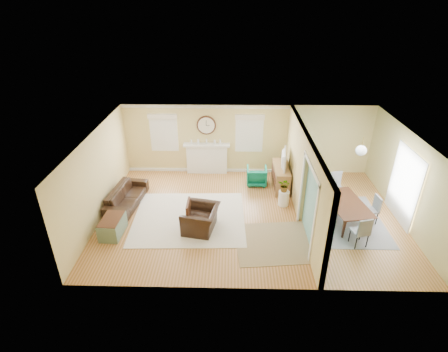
{
  "coord_description": "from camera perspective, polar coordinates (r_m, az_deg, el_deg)",
  "views": [
    {
      "loc": [
        -0.58,
        -8.95,
        6.07
      ],
      "look_at": [
        -0.8,
        0.3,
        1.2
      ],
      "focal_mm": 28.0,
      "sensor_mm": 36.0,
      "label": 1
    }
  ],
  "objects": [
    {
      "name": "eames_chair",
      "position": [
        10.05,
        -3.78,
        -6.99
      ],
      "size": [
        1.13,
        1.23,
        0.7
      ],
      "primitive_type": "imported",
      "rotation": [
        0.0,
        0.0,
        -1.77
      ],
      "color": "black",
      "rests_on": "floor"
    },
    {
      "name": "wall_clock",
      "position": [
        12.67,
        -2.91,
        8.28
      ],
      "size": [
        0.7,
        0.07,
        0.7
      ],
      "color": "#4B2313",
      "rests_on": "wall_back"
    },
    {
      "name": "wall_back",
      "position": [
        12.87,
        3.87,
        5.96
      ],
      "size": [
        9.0,
        0.02,
        2.6
      ],
      "primitive_type": "cube",
      "color": "#D4BE7A",
      "rests_on": "ground"
    },
    {
      "name": "rug_cream",
      "position": [
        10.72,
        -5.69,
        -6.8
      ],
      "size": [
        3.41,
        2.99,
        0.02
      ],
      "primitive_type": "cube",
      "rotation": [
        0.0,
        0.0,
        0.03
      ],
      "color": "silver",
      "rests_on": "floor"
    },
    {
      "name": "window_right",
      "position": [
        12.7,
        4.16,
        7.38
      ],
      "size": [
        1.05,
        0.13,
        1.42
      ],
      "color": "white",
      "rests_on": "wall_back"
    },
    {
      "name": "fireplace",
      "position": [
        13.06,
        -2.8,
        2.96
      ],
      "size": [
        1.7,
        0.3,
        1.17
      ],
      "color": "white",
      "rests_on": "ground"
    },
    {
      "name": "tv",
      "position": [
        11.97,
        9.39,
        2.8
      ],
      "size": [
        0.27,
        1.03,
        0.59
      ],
      "primitive_type": "imported",
      "rotation": [
        0.0,
        0.0,
        1.44
      ],
      "color": "black",
      "rests_on": "credenza"
    },
    {
      "name": "wall_front",
      "position": [
        7.64,
        5.52,
        -10.99
      ],
      "size": [
        9.0,
        0.02,
        2.6
      ],
      "primitive_type": "cube",
      "color": "#D4BE7A",
      "rests_on": "ground"
    },
    {
      "name": "credenza",
      "position": [
        12.27,
        9.23,
        -0.14
      ],
      "size": [
        0.5,
        1.46,
        0.8
      ],
      "color": "olive",
      "rests_on": "floor"
    },
    {
      "name": "garden_stool",
      "position": [
        11.33,
        9.71,
        -3.58
      ],
      "size": [
        0.34,
        0.34,
        0.5
      ],
      "primitive_type": "cylinder",
      "color": "white",
      "rests_on": "floor"
    },
    {
      "name": "dining_chair_n",
      "position": [
        11.76,
        17.97,
        -1.5
      ],
      "size": [
        0.53,
        0.53,
        1.0
      ],
      "color": "gray",
      "rests_on": "floor"
    },
    {
      "name": "ceiling",
      "position": [
        9.61,
        4.76,
        6.51
      ],
      "size": [
        9.0,
        6.0,
        0.02
      ],
      "primitive_type": "cube",
      "color": "white",
      "rests_on": "wall_back"
    },
    {
      "name": "sofa",
      "position": [
        11.6,
        -15.62,
        -3.21
      ],
      "size": [
        1.01,
        2.1,
        0.59
      ],
      "primitive_type": "imported",
      "rotation": [
        0.0,
        0.0,
        1.46
      ],
      "color": "black",
      "rests_on": "floor"
    },
    {
      "name": "wall_right",
      "position": [
        11.34,
        27.82,
        -0.56
      ],
      "size": [
        0.02,
        6.0,
        2.6
      ],
      "primitive_type": "cube",
      "color": "#D4BE7A",
      "rests_on": "ground"
    },
    {
      "name": "dining_chair_e",
      "position": [
        11.09,
        22.88,
        -4.76
      ],
      "size": [
        0.43,
        0.43,
        0.87
      ],
      "color": "gray",
      "rests_on": "floor"
    },
    {
      "name": "dining_chair_w",
      "position": [
        10.75,
        16.43,
        -4.39
      ],
      "size": [
        0.51,
        0.51,
        0.94
      ],
      "color": "white",
      "rests_on": "floor"
    },
    {
      "name": "pendant",
      "position": [
        10.38,
        21.47,
        3.89
      ],
      "size": [
        0.3,
        0.3,
        0.55
      ],
      "color": "gold",
      "rests_on": "ceiling"
    },
    {
      "name": "wall_left",
      "position": [
        10.87,
        -19.94,
        -0.05
      ],
      "size": [
        0.02,
        6.0,
        2.6
      ],
      "primitive_type": "cube",
      "color": "#D4BE7A",
      "rests_on": "ground"
    },
    {
      "name": "rug_grey",
      "position": [
        11.19,
        19.01,
        -6.78
      ],
      "size": [
        2.19,
        2.74,
        0.01
      ],
      "primitive_type": "cube",
      "color": "gray",
      "rests_on": "floor"
    },
    {
      "name": "partition",
      "position": [
        10.57,
        12.63,
        0.57
      ],
      "size": [
        0.17,
        6.0,
        2.6
      ],
      "color": "#D4BE7A",
      "rests_on": "ground"
    },
    {
      "name": "potted_plant",
      "position": [
        11.1,
        9.9,
        -1.52
      ],
      "size": [
        0.51,
        0.5,
        0.44
      ],
      "primitive_type": "imported",
      "rotation": [
        0.0,
        0.0,
        5.71
      ],
      "color": "#337F33",
      "rests_on": "garden_stool"
    },
    {
      "name": "trunk",
      "position": [
        10.37,
        -17.75,
        -7.83
      ],
      "size": [
        0.59,
        0.92,
        0.52
      ],
      "color": "slate",
      "rests_on": "floor"
    },
    {
      "name": "dining_table",
      "position": [
        11.03,
        19.26,
        -5.46
      ],
      "size": [
        1.28,
        1.92,
        0.62
      ],
      "primitive_type": "imported",
      "rotation": [
        0.0,
        0.0,
        1.74
      ],
      "color": "#4B2313",
      "rests_on": "floor"
    },
    {
      "name": "french_doors",
      "position": [
        11.4,
        27.4,
        -1.44
      ],
      "size": [
        0.06,
        1.7,
        2.2
      ],
      "color": "white",
      "rests_on": "ground"
    },
    {
      "name": "rug_jute",
      "position": [
        9.83,
        8.6,
        -10.67
      ],
      "size": [
        2.42,
        2.06,
        0.01
      ],
      "primitive_type": "cube",
      "rotation": [
        0.0,
        0.0,
        0.1
      ],
      "color": "#9D805D",
      "rests_on": "floor"
    },
    {
      "name": "window_left",
      "position": [
        12.93,
        -9.82,
        7.4
      ],
      "size": [
        1.05,
        0.13,
        1.42
      ],
      "color": "white",
      "rests_on": "wall_back"
    },
    {
      "name": "floor",
      "position": [
        10.82,
        4.23,
        -6.42
      ],
      "size": [
        9.0,
        9.0,
        0.0
      ],
      "primitive_type": "plane",
      "color": "brown",
      "rests_on": "ground"
    },
    {
      "name": "green_chair",
      "position": [
        12.4,
        5.34,
        0.03
      ],
      "size": [
        0.71,
        0.73,
        0.64
      ],
      "primitive_type": "imported",
      "rotation": [
        0.0,
        0.0,
        3.11
      ],
      "color": "#026440",
      "rests_on": "floor"
    },
    {
      "name": "dining_chair_s",
      "position": [
        10.02,
        21.38,
        -7.96
      ],
      "size": [
        0.49,
        0.49,
        0.91
      ],
      "color": "gray",
      "rests_on": "floor"
    }
  ]
}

